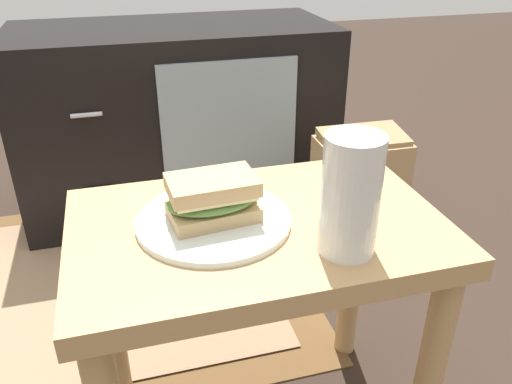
% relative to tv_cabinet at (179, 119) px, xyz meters
% --- Properties ---
extents(side_table, '(0.56, 0.36, 0.46)m').
position_rel_tv_cabinet_xyz_m(side_table, '(-0.00, -0.95, 0.08)').
color(side_table, tan).
rests_on(side_table, ground).
extents(tv_cabinet, '(0.96, 0.46, 0.58)m').
position_rel_tv_cabinet_xyz_m(tv_cabinet, '(0.00, 0.00, 0.00)').
color(tv_cabinet, black).
rests_on(tv_cabinet, ground).
extents(area_rug, '(1.03, 0.88, 0.01)m').
position_rel_tv_cabinet_xyz_m(area_rug, '(-0.28, -0.42, -0.29)').
color(area_rug, brown).
rests_on(area_rug, ground).
extents(plate, '(0.23, 0.23, 0.01)m').
position_rel_tv_cabinet_xyz_m(plate, '(-0.07, -0.94, 0.17)').
color(plate, silver).
rests_on(plate, side_table).
extents(sandwich_front, '(0.15, 0.10, 0.07)m').
position_rel_tv_cabinet_xyz_m(sandwich_front, '(-0.07, -0.94, 0.21)').
color(sandwich_front, tan).
rests_on(sandwich_front, plate).
extents(beer_glass, '(0.08, 0.08, 0.17)m').
position_rel_tv_cabinet_xyz_m(beer_glass, '(0.09, -1.05, 0.25)').
color(beer_glass, silver).
rests_on(beer_glass, side_table).
extents(paper_bag, '(0.24, 0.15, 0.37)m').
position_rel_tv_cabinet_xyz_m(paper_bag, '(0.43, -0.44, -0.11)').
color(paper_bag, tan).
rests_on(paper_bag, ground).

